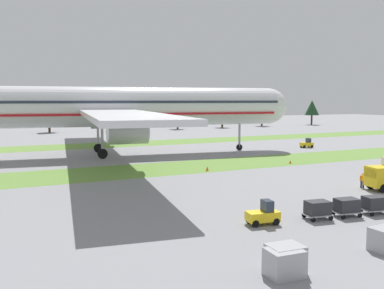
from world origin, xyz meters
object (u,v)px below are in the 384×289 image
object	(u,v)px
cargo_dolly_second	(347,206)
taxiway_marker_0	(290,162)
uld_container_1	(285,259)
uld_container_0	(284,263)
taxiway_marker_1	(207,169)
cargo_dolly_lead	(318,208)
airliner	(113,107)
ground_crew_marshaller	(362,180)
baggage_tug	(264,214)
pushback_tractor	(307,144)
cargo_dolly_third	(375,203)

from	to	relation	value
cargo_dolly_second	taxiway_marker_0	distance (m)	30.27
uld_container_1	uld_container_0	bearing A→B (deg)	-132.65
taxiway_marker_0	taxiway_marker_1	world-z (taller)	taxiway_marker_1
cargo_dolly_lead	airliner	bearing A→B (deg)	13.62
ground_crew_marshaller	uld_container_0	xyz separation A→B (m)	(-23.02, -15.86, -0.16)
baggage_tug	cargo_dolly_second	world-z (taller)	baggage_tug
pushback_tractor	uld_container_0	world-z (taller)	pushback_tractor
cargo_dolly_lead	ground_crew_marshaller	xyz separation A→B (m)	(13.30, 7.64, 0.03)
baggage_tug	pushback_tractor	distance (m)	57.62
cargo_dolly_third	pushback_tractor	distance (m)	52.03
cargo_dolly_second	uld_container_1	xyz separation A→B (m)	(-12.14, -7.35, -0.12)
baggage_tug	uld_container_0	xyz separation A→B (m)	(-4.74, -8.90, -0.02)
cargo_dolly_second	taxiway_marker_1	distance (m)	25.74
cargo_dolly_lead	taxiway_marker_1	size ratio (longest dim) A/B	3.48
airliner	cargo_dolly_second	distance (m)	49.53
cargo_dolly_third	taxiway_marker_0	world-z (taller)	cargo_dolly_third
baggage_tug	taxiway_marker_0	bearing A→B (deg)	-33.94
airliner	ground_crew_marshaller	xyz separation A→B (m)	(18.21, -40.26, -7.78)
airliner	cargo_dolly_lead	bearing A→B (deg)	13.74
ground_crew_marshaller	taxiway_marker_1	bearing A→B (deg)	-13.54
airliner	taxiway_marker_1	distance (m)	25.20
cargo_dolly_lead	cargo_dolly_third	size ratio (longest dim) A/B	1.00
baggage_tug	taxiway_marker_0	distance (m)	33.97
cargo_dolly_lead	ground_crew_marshaller	size ratio (longest dim) A/B	1.37
cargo_dolly_lead	pushback_tractor	world-z (taller)	pushback_tractor
baggage_tug	uld_container_1	distance (m)	9.45
uld_container_0	taxiway_marker_0	world-z (taller)	uld_container_0
pushback_tractor	cargo_dolly_lead	bearing A→B (deg)	148.53
taxiway_marker_1	pushback_tractor	bearing A→B (deg)	27.92
cargo_dolly_lead	uld_container_1	bearing A→B (deg)	137.61
cargo_dolly_second	cargo_dolly_third	xyz separation A→B (m)	(2.87, -0.39, 0.00)
airliner	uld_container_0	size ratio (longest dim) A/B	42.56
cargo_dolly_lead	taxiway_marker_1	xyz separation A→B (m)	(2.59, 25.35, -0.58)
uld_container_1	pushback_tractor	bearing A→B (deg)	48.70
cargo_dolly_third	pushback_tractor	size ratio (longest dim) A/B	0.87
cargo_dolly_second	taxiway_marker_0	bearing A→B (deg)	-21.39
cargo_dolly_third	ground_crew_marshaller	distance (m)	11.31
cargo_dolly_lead	uld_container_0	world-z (taller)	uld_container_0
cargo_dolly_second	cargo_dolly_lead	bearing A→B (deg)	90.00
ground_crew_marshaller	taxiway_marker_0	xyz separation A→B (m)	(4.32, 18.40, -0.68)
pushback_tractor	cargo_dolly_second	bearing A→B (deg)	151.18
pushback_tractor	baggage_tug	bearing A→B (deg)	144.27
cargo_dolly_lead	pushback_tractor	size ratio (longest dim) A/B	0.87
uld_container_1	taxiway_marker_0	world-z (taller)	uld_container_1
airliner	cargo_dolly_third	distance (m)	50.44
cargo_dolly_lead	cargo_dolly_second	size ratio (longest dim) A/B	1.00
cargo_dolly_third	baggage_tug	bearing A→B (deg)	90.00
ground_crew_marshaller	taxiway_marker_1	world-z (taller)	ground_crew_marshaller
uld_container_0	uld_container_1	distance (m)	0.66
baggage_tug	taxiway_marker_1	bearing A→B (deg)	-9.29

